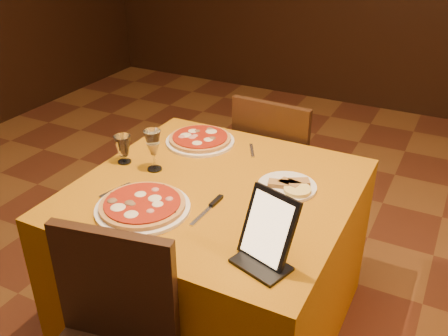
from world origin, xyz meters
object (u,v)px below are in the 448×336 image
at_px(main_table, 216,259).
at_px(pizza_near, 143,206).
at_px(pizza_far, 200,140).
at_px(tablet, 268,228).
at_px(water_glass, 123,149).
at_px(chair_main_far, 282,168).
at_px(wine_glass, 153,150).

xyz_separation_m(main_table, pizza_near, (-0.17, -0.28, 0.39)).
relative_size(pizza_far, tablet, 1.37).
xyz_separation_m(water_glass, tablet, (0.84, -0.33, 0.06)).
distance_m(chair_main_far, tablet, 1.26).
distance_m(pizza_far, water_glass, 0.39).
relative_size(wine_glass, water_glass, 1.46).
height_order(main_table, pizza_far, pizza_far).
xyz_separation_m(main_table, tablet, (0.37, -0.33, 0.49)).
xyz_separation_m(pizza_far, water_glass, (-0.20, -0.34, 0.05)).
height_order(chair_main_far, water_glass, chair_main_far).
bearing_deg(main_table, tablet, -41.80).
bearing_deg(water_glass, pizza_near, -43.30).
distance_m(wine_glass, tablet, 0.76).
xyz_separation_m(chair_main_far, wine_glass, (-0.31, -0.79, 0.39)).
distance_m(main_table, water_glass, 0.64).
bearing_deg(water_glass, chair_main_far, 59.46).
distance_m(main_table, tablet, 0.70).
height_order(pizza_far, tablet, tablet).
bearing_deg(wine_glass, pizza_far, 82.69).
bearing_deg(pizza_near, wine_glass, 116.04).
bearing_deg(tablet, wine_glass, 171.20).
bearing_deg(pizza_far, wine_glass, -97.31).
height_order(chair_main_far, wine_glass, wine_glass).
xyz_separation_m(chair_main_far, pizza_near, (-0.17, -1.08, 0.31)).
bearing_deg(pizza_near, water_glass, 136.70).
distance_m(main_table, pizza_far, 0.58).
height_order(chair_main_far, pizza_near, chair_main_far).
xyz_separation_m(main_table, water_glass, (-0.47, 0.00, 0.44)).
relative_size(chair_main_far, wine_glass, 4.79).
distance_m(pizza_near, water_glass, 0.42).
bearing_deg(water_glass, wine_glass, 2.01).
bearing_deg(main_table, chair_main_far, 90.00).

